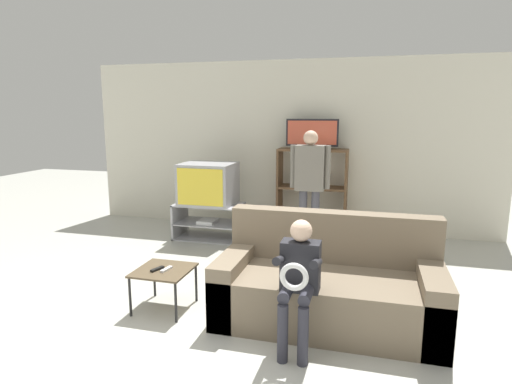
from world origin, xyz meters
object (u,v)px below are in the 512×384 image
Objects in this scene: remote_control_white at (166,269)px; couch at (328,287)px; tv_stand at (209,221)px; snack_table at (164,273)px; remote_control_black at (157,269)px; person_seated_child at (299,275)px; television_flat at (312,135)px; media_shelf at (312,191)px; person_standing_adult at (310,178)px; television_main at (208,184)px; folding_stool at (248,224)px.

remote_control_white is 1.48m from couch.
snack_table is (0.43, -2.25, 0.09)m from tv_stand.
tv_stand is 2.32m from remote_control_black.
person_seated_child reaches higher than couch.
media_shelf is at bearing 47.35° from television_flat.
person_seated_child is (1.28, -0.34, 0.21)m from remote_control_white.
person_standing_adult is 2.57m from person_seated_child.
remote_control_white is (0.04, -0.02, 0.05)m from snack_table.
television_main is 5.18× the size of remote_control_white.
remote_control_white is (-0.41, -1.28, -0.13)m from folding_stool.
remote_control_white is at bearing 30.85° from remote_control_black.
remote_control_white is at bearing 165.30° from person_seated_child.
television_flat is 3.24m from remote_control_white.
couch reaches higher than snack_table.
person_seated_child reaches higher than folding_stool.
person_standing_adult reaches higher than media_shelf.
television_flat is 5.32× the size of remote_control_white.
folding_stool reaches higher than tv_stand.
remote_control_white is 0.08× the size of couch.
tv_stand is at bearing 100.82° from snack_table.
person_seated_child is at bearing -14.95° from snack_table.
person_standing_adult is 1.57× the size of person_seated_child.
person_standing_adult reaches higher than person_seated_child.
snack_table is at bearing -108.32° from television_flat.
remote_control_white is at bearing -107.70° from media_shelf.
remote_control_white is at bearing -78.24° from television_main.
snack_table is at bearing -108.48° from media_shelf.
television_main is 1.50× the size of snack_table.
snack_table is 1.51m from couch.
remote_control_black is 0.09× the size of person_standing_adult.
person_seated_child is at bearing -83.60° from person_standing_adult.
television_flat reaches higher than tv_stand.
snack_table is at bearing 55.42° from remote_control_black.
tv_stand is 0.61× the size of person_standing_adult.
remote_control_black is (0.39, -2.30, -0.41)m from television_main.
remote_control_white is (-0.93, -2.92, -0.26)m from media_shelf.
television_main is at bearing 111.79° from remote_control_white.
television_main is 2.35m from snack_table.
folding_stool is (-0.52, -1.64, -0.13)m from media_shelf.
snack_table is at bearing -115.45° from person_standing_adult.
television_flat is 3.25m from snack_table.
media_shelf is 0.84m from television_flat.
person_seated_child reaches higher than snack_table.
television_flat is at bearing 96.48° from person_standing_adult.
television_main reaches higher than couch.
couch is at bearing -47.08° from tv_stand.
couch is (1.46, 0.19, -0.09)m from remote_control_white.
tv_stand is 1.35m from folding_stool.
tv_stand is at bearing 123.91° from person_seated_child.
person_standing_adult is at bearing 84.14° from remote_control_black.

